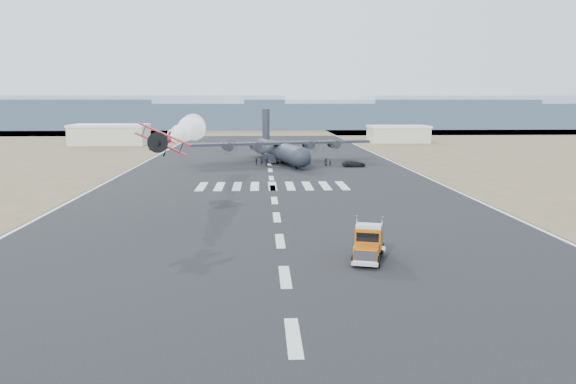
{
  "coord_description": "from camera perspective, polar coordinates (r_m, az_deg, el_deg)",
  "views": [
    {
      "loc": [
        -1.89,
        -44.39,
        14.3
      ],
      "look_at": [
        1.16,
        18.95,
        4.0
      ],
      "focal_mm": 35.0,
      "sensor_mm": 36.0,
      "label": 1
    }
  ],
  "objects": [
    {
      "name": "ridge_seg_d",
      "position": [
        304.5,
        -2.42,
        7.75
      ],
      "size": [
        150.0,
        50.0,
        13.0
      ],
      "primitive_type": "cube",
      "color": "#8B9EB1",
      "rests_on": "ground"
    },
    {
      "name": "aerobatic_biplane",
      "position": [
        66.72,
        -12.64,
        5.13
      ],
      "size": [
        6.07,
        5.85,
        3.96
      ],
      "rotation": [
        0.0,
        0.41,
        -0.02
      ],
      "color": "#A70B1D"
    },
    {
      "name": "ground",
      "position": [
        46.68,
        -0.3,
        -8.61
      ],
      "size": [
        500.0,
        500.0,
        0.0
      ],
      "primitive_type": "plane",
      "color": "black",
      "rests_on": "ground"
    },
    {
      "name": "hangar_left",
      "position": [
        196.21,
        -17.64,
        5.61
      ],
      "size": [
        24.5,
        14.5,
        6.7
      ],
      "color": "#B1AE9E",
      "rests_on": "ground"
    },
    {
      "name": "crew_a",
      "position": [
        127.09,
        -2.7,
        3.18
      ],
      "size": [
        0.89,
        0.87,
        1.88
      ],
      "primitive_type": "imported",
      "rotation": [
        0.0,
        0.0,
        2.46
      ],
      "color": "black",
      "rests_on": "ground"
    },
    {
      "name": "runway_markings",
      "position": [
        105.38,
        -1.7,
        1.42
      ],
      "size": [
        60.0,
        260.0,
        0.01
      ],
      "primitive_type": null,
      "color": "silver",
      "rests_on": "ground"
    },
    {
      "name": "transport_aircraft",
      "position": [
        131.67,
        -0.9,
        4.38
      ],
      "size": [
        42.27,
        34.55,
        12.33
      ],
      "rotation": [
        0.0,
        0.0,
        0.26
      ],
      "color": "#1D202C",
      "rests_on": "ground"
    },
    {
      "name": "support_vehicle",
      "position": [
        124.47,
        6.72,
        2.9
      ],
      "size": [
        5.27,
        2.65,
        1.43
      ],
      "primitive_type": "imported",
      "rotation": [
        0.0,
        0.0,
        1.62
      ],
      "color": "black",
      "rests_on": "ground"
    },
    {
      "name": "ridge_seg_b",
      "position": [
        330.32,
        -25.79,
        7.13
      ],
      "size": [
        150.0,
        50.0,
        15.0
      ],
      "primitive_type": "cube",
      "color": "#8B9EB1",
      "rests_on": "ground"
    },
    {
      "name": "smoke_trail",
      "position": [
        89.49,
        -9.87,
        6.32
      ],
      "size": [
        4.12,
        27.81,
        4.12
      ],
      "rotation": [
        0.0,
        0.0,
        -0.02
      ],
      "color": "white"
    },
    {
      "name": "crew_c",
      "position": [
        124.68,
        -2.29,
        3.02
      ],
      "size": [
        1.21,
        0.97,
        1.7
      ],
      "primitive_type": "imported",
      "rotation": [
        0.0,
        0.0,
        5.79
      ],
      "color": "black",
      "rests_on": "ground"
    },
    {
      "name": "crew_b",
      "position": [
        127.14,
        -3.26,
        3.1
      ],
      "size": [
        0.61,
        0.83,
        1.56
      ],
      "primitive_type": "imported",
      "rotation": [
        0.0,
        0.0,
        4.91
      ],
      "color": "black",
      "rests_on": "ground"
    },
    {
      "name": "ridge_seg_f",
      "position": [
        331.79,
        20.86,
        7.62
      ],
      "size": [
        150.0,
        50.0,
        17.0
      ],
      "primitive_type": "cube",
      "color": "#8B9EB1",
      "rests_on": "ground"
    },
    {
      "name": "crew_f",
      "position": [
        124.58,
        -0.79,
        3.03
      ],
      "size": [
        1.61,
        1.3,
        1.72
      ],
      "primitive_type": "imported",
      "rotation": [
        0.0,
        0.0,
        0.58
      ],
      "color": "black",
      "rests_on": "ground"
    },
    {
      "name": "semi_truck",
      "position": [
        51.73,
        8.19,
        -5.07
      ],
      "size": [
        4.03,
        7.47,
        3.28
      ],
      "rotation": [
        0.0,
        0.0,
        -0.28
      ],
      "color": "black",
      "rests_on": "ground"
    },
    {
      "name": "ridge_seg_e",
      "position": [
        311.73,
        9.72,
        7.84
      ],
      "size": [
        150.0,
        50.0,
        15.0
      ],
      "primitive_type": "cube",
      "color": "#8B9EB1",
      "rests_on": "ground"
    },
    {
      "name": "crew_g",
      "position": [
        125.61,
        4.3,
        3.02
      ],
      "size": [
        0.75,
        0.74,
        1.58
      ],
      "primitive_type": "imported",
      "rotation": [
        0.0,
        0.0,
        0.74
      ],
      "color": "black",
      "rests_on": "ground"
    },
    {
      "name": "crew_h",
      "position": [
        127.08,
        2.27,
        3.14
      ],
      "size": [
        0.96,
        0.88,
        1.68
      ],
      "primitive_type": "imported",
      "rotation": [
        0.0,
        0.0,
        0.6
      ],
      "color": "black",
      "rests_on": "ground"
    },
    {
      "name": "hangar_right",
      "position": [
        200.52,
        11.12,
        5.82
      ],
      "size": [
        20.5,
        12.5,
        5.9
      ],
      "color": "#B1AE9E",
      "rests_on": "ground"
    },
    {
      "name": "crew_e",
      "position": [
        125.89,
        3.86,
        3.08
      ],
      "size": [
        1.0,
        0.91,
        1.74
      ],
      "primitive_type": "imported",
      "rotation": [
        0.0,
        0.0,
        2.55
      ],
      "color": "black",
      "rests_on": "ground"
    },
    {
      "name": "scrub_far",
      "position": [
        274.77,
        -2.37,
        6.23
      ],
      "size": [
        500.0,
        80.0,
        0.0
      ],
      "primitive_type": "cube",
      "color": "brown",
      "rests_on": "ground"
    },
    {
      "name": "ridge_seg_c",
      "position": [
        310.92,
        -14.61,
        7.86
      ],
      "size": [
        150.0,
        50.0,
        17.0
      ],
      "primitive_type": "cube",
      "color": "#8B9EB1",
      "rests_on": "ground"
    },
    {
      "name": "crew_d",
      "position": [
        125.82,
        -2.15,
        3.1
      ],
      "size": [
        0.64,
        1.09,
        1.78
      ],
      "primitive_type": "imported",
      "rotation": [
        0.0,
        0.0,
        4.6
      ],
      "color": "black",
      "rests_on": "ground"
    }
  ]
}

